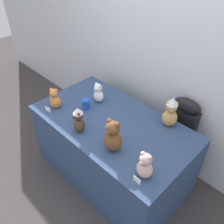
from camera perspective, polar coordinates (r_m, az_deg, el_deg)
ground_plane at (r=2.82m, az=-3.76°, el=-17.12°), size 10.00×10.00×0.00m
wall_back at (r=2.53m, az=11.64°, el=13.91°), size 7.00×0.08×2.60m
display_table at (r=2.61m, az=0.00°, el=-8.97°), size 1.62×0.90×0.80m
instrument_case at (r=2.69m, az=15.87°, el=-5.67°), size 0.29×0.14×1.00m
teddy_bear_blush at (r=1.82m, az=7.88°, el=-12.70°), size 0.14×0.12×0.25m
teddy_bear_chestnut at (r=1.97m, az=0.26°, el=-5.88°), size 0.19×0.17×0.32m
teddy_bear_honey at (r=2.26m, az=13.85°, el=-0.09°), size 0.19×0.18×0.32m
teddy_bear_snow at (r=2.54m, az=-3.28°, el=4.46°), size 0.12×0.10×0.23m
teddy_bear_cocoa at (r=2.17m, az=-7.99°, el=-1.93°), size 0.15×0.14×0.26m
teddy_bear_ginger at (r=2.51m, az=-13.47°, el=3.09°), size 0.15×0.15×0.23m
party_cup_blue at (r=2.47m, az=-6.21°, el=1.90°), size 0.08×0.08×0.11m
name_card_front_left at (r=2.52m, az=-15.10°, el=0.59°), size 0.07×0.02×0.05m
name_card_front_middle at (r=1.85m, az=5.97°, el=-15.91°), size 0.07×0.01×0.05m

